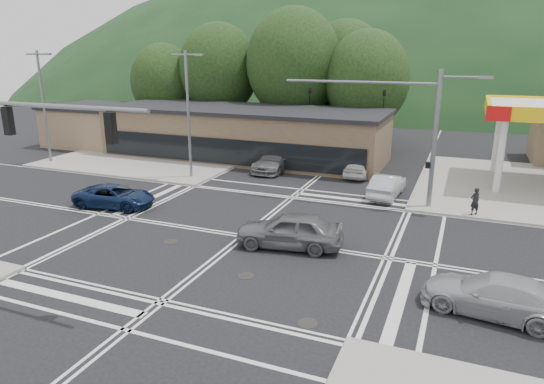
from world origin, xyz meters
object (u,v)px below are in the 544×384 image
at_px(car_grey_center, 289,230).
at_px(car_northbound, 276,160).
at_px(car_blue_west, 115,196).
at_px(car_queue_a, 387,185).
at_px(car_queue_b, 360,166).
at_px(pedestrian, 475,201).
at_px(car_silver_east, 495,295).

bearing_deg(car_grey_center, car_northbound, -164.84).
xyz_separation_m(car_blue_west, car_queue_a, (14.66, 8.26, 0.07)).
distance_m(car_queue_b, pedestrian, 10.38).
height_order(car_queue_b, pedestrian, pedestrian).
xyz_separation_m(car_blue_west, car_northbound, (5.49, 12.10, 0.13)).
bearing_deg(car_queue_a, car_silver_east, 118.43).
bearing_deg(car_queue_a, car_grey_center, 78.22).
height_order(car_grey_center, car_queue_a, car_grey_center).
bearing_deg(car_queue_b, car_blue_west, 47.54).
height_order(car_blue_west, car_northbound, car_northbound).
relative_size(car_queue_a, car_northbound, 0.82).
bearing_deg(pedestrian, car_queue_a, -59.99).
relative_size(car_grey_center, car_silver_east, 1.00).
relative_size(car_blue_west, car_grey_center, 0.94).
distance_m(car_grey_center, pedestrian, 11.32).
height_order(car_grey_center, pedestrian, car_grey_center).
relative_size(car_blue_west, car_northbound, 0.88).
relative_size(car_blue_west, pedestrian, 3.06).
bearing_deg(car_northbound, car_silver_east, -45.91).
xyz_separation_m(car_silver_east, car_northbound, (-15.06, 16.95, 0.06)).
height_order(car_silver_east, pedestrian, pedestrian).
xyz_separation_m(car_queue_a, car_northbound, (-9.17, 3.84, 0.06)).
relative_size(car_silver_east, pedestrian, 3.24).
relative_size(car_grey_center, car_queue_a, 1.14).
height_order(car_queue_a, car_northbound, car_northbound).
xyz_separation_m(car_grey_center, car_silver_east, (8.80, -2.99, -0.13)).
relative_size(car_silver_east, car_northbound, 0.93).
distance_m(car_northbound, pedestrian, 15.57).
bearing_deg(pedestrian, car_queue_b, -77.24).
relative_size(car_northbound, pedestrian, 3.49).
bearing_deg(car_grey_center, car_silver_east, 62.22).
relative_size(car_blue_west, car_queue_b, 1.11).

